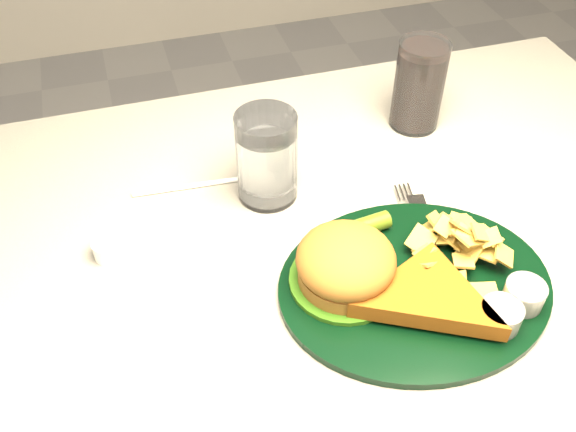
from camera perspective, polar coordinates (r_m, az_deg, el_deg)
The scene contains 7 objects.
table at distance 1.14m, azimuth 1.95°, elevation -15.81°, with size 1.20×0.80×0.75m, color gray, non-canonical shape.
dinner_plate at distance 0.77m, azimuth 11.49°, elevation -4.51°, with size 0.33×0.28×0.08m, color black, non-canonical shape.
water_glass at distance 0.87m, azimuth -1.91°, elevation 5.23°, with size 0.08×0.08×0.13m, color white.
cola_glass at distance 1.02m, azimuth 11.56°, elevation 11.32°, with size 0.08×0.08×0.14m, color black.
fork_napkin at distance 0.84m, azimuth 13.44°, elevation -2.88°, with size 0.14×0.19×0.01m, color white, non-canonical shape.
ramekin at distance 0.84m, azimuth -15.70°, elevation -2.81°, with size 0.04×0.04×0.03m, color white.
wrapped_straw at distance 0.93m, azimuth -7.30°, elevation 2.86°, with size 0.21×0.07×0.01m, color white, non-canonical shape.
Camera 1 is at (-0.20, -0.54, 1.36)m, focal length 40.00 mm.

